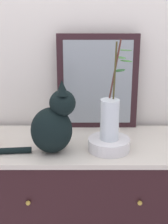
# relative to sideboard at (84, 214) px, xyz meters

# --- Properties ---
(wall_back) EXTENTS (4.40, 0.08, 2.60)m
(wall_back) POSITION_rel_sideboard_xyz_m (0.00, 0.34, 0.83)
(wall_back) COLOR silver
(wall_back) RESTS_ON ground_plane
(sideboard) EXTENTS (1.26, 0.55, 0.94)m
(sideboard) POSITION_rel_sideboard_xyz_m (0.00, 0.00, 0.00)
(sideboard) COLOR black
(sideboard) RESTS_ON ground_plane
(mirror_leaning) EXTENTS (0.48, 0.03, 0.57)m
(mirror_leaning) POSITION_rel_sideboard_xyz_m (0.08, 0.24, 0.75)
(mirror_leaning) COLOR black
(mirror_leaning) RESTS_ON sideboard
(cat_sitting) EXTENTS (0.45, 0.20, 0.37)m
(cat_sitting) POSITION_rel_sideboard_xyz_m (-0.16, -0.11, 0.62)
(cat_sitting) COLOR black
(cat_sitting) RESTS_ON sideboard
(bowl_porcelain) EXTENTS (0.22, 0.22, 0.06)m
(bowl_porcelain) POSITION_rel_sideboard_xyz_m (0.13, -0.09, 0.50)
(bowl_porcelain) COLOR silver
(bowl_porcelain) RESTS_ON sideboard
(vase_glass_clear) EXTENTS (0.17, 0.15, 0.52)m
(vase_glass_clear) POSITION_rel_sideboard_xyz_m (0.13, -0.09, 0.65)
(vase_glass_clear) COLOR silver
(vase_glass_clear) RESTS_ON bowl_porcelain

